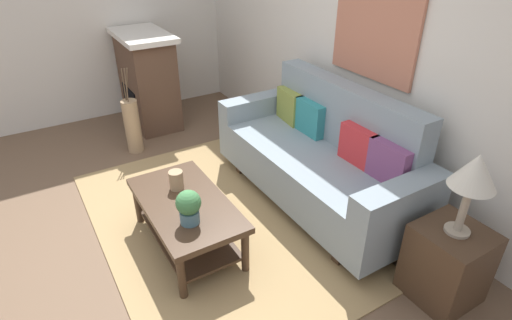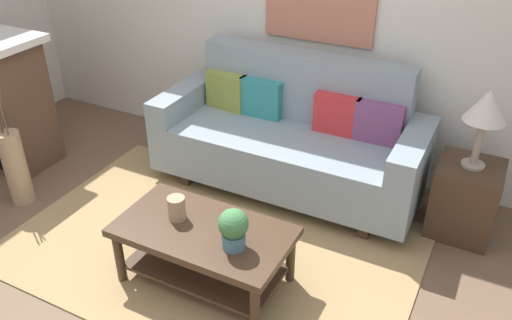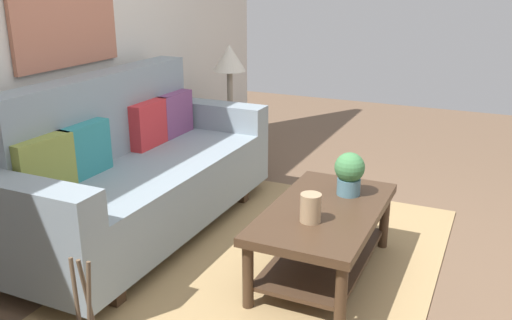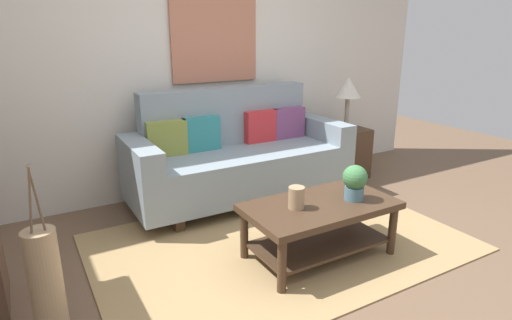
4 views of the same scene
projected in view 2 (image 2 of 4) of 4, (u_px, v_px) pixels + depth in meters
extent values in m
plane|color=brown|center=(172.00, 292.00, 3.37)|extent=(9.74, 9.74, 0.00)
cube|color=silver|center=(304.00, 7.00, 4.24)|extent=(5.74, 0.10, 2.70)
cube|color=#A38456|center=(213.00, 246.00, 3.75)|extent=(2.81, 1.88, 0.01)
cube|color=gray|center=(287.00, 155.00, 4.24)|extent=(1.74, 0.84, 0.40)
cube|color=gray|center=(305.00, 86.00, 4.24)|extent=(1.74, 0.20, 0.56)
cube|color=gray|center=(186.00, 120.00, 4.57)|extent=(0.20, 0.84, 0.60)
cube|color=gray|center=(409.00, 174.00, 3.81)|extent=(0.20, 0.84, 0.60)
cube|color=#422D1E|center=(207.00, 160.00, 4.68)|extent=(0.08, 0.74, 0.12)
cube|color=#422D1E|center=(377.00, 207.00, 4.07)|extent=(0.08, 0.74, 0.12)
cube|color=olive|center=(227.00, 91.00, 4.46)|extent=(0.37, 0.16, 0.32)
cube|color=teal|center=(261.00, 98.00, 4.33)|extent=(0.36, 0.12, 0.32)
cube|color=red|center=(337.00, 114.00, 4.07)|extent=(0.36, 0.12, 0.32)
cube|color=#7A4270|center=(379.00, 123.00, 3.94)|extent=(0.36, 0.12, 0.32)
cube|color=#422D1E|center=(203.00, 232.00, 3.26)|extent=(1.10, 0.60, 0.05)
cube|color=#422D1E|center=(206.00, 266.00, 3.40)|extent=(0.98, 0.50, 0.02)
cylinder|color=#422D1E|center=(120.00, 258.00, 3.37)|extent=(0.06, 0.06, 0.38)
cylinder|color=#422D1E|center=(255.00, 311.00, 2.98)|extent=(0.06, 0.06, 0.38)
cylinder|color=#422D1E|center=(165.00, 216.00, 3.75)|extent=(0.06, 0.06, 0.38)
cylinder|color=#422D1E|center=(290.00, 258.00, 3.36)|extent=(0.06, 0.06, 0.38)
cylinder|color=tan|center=(177.00, 208.00, 3.30)|extent=(0.11, 0.11, 0.16)
cylinder|color=slate|center=(234.00, 240.00, 3.07)|extent=(0.14, 0.14, 0.10)
sphere|color=#407B46|center=(233.00, 224.00, 3.01)|extent=(0.18, 0.18, 0.18)
cube|color=#422D1E|center=(464.00, 199.00, 3.78)|extent=(0.44, 0.44, 0.56)
cylinder|color=gray|center=(473.00, 164.00, 3.63)|extent=(0.16, 0.16, 0.02)
cylinder|color=gray|center=(478.00, 144.00, 3.55)|extent=(0.05, 0.05, 0.35)
cone|color=beige|center=(487.00, 105.00, 3.40)|extent=(0.28, 0.28, 0.22)
cylinder|color=tan|center=(16.00, 168.00, 4.09)|extent=(0.17, 0.17, 0.62)
cylinder|color=brown|center=(2.00, 112.00, 3.84)|extent=(0.04, 0.03, 0.36)
cylinder|color=brown|center=(1.00, 110.00, 3.86)|extent=(0.05, 0.05, 0.36)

